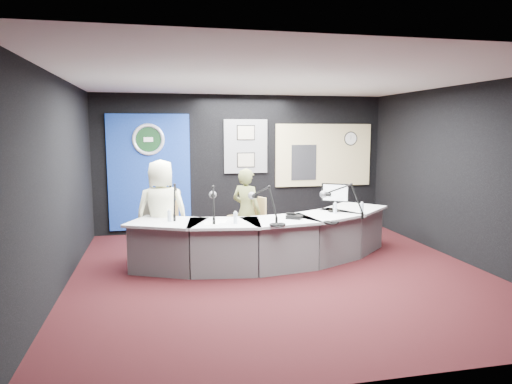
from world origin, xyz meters
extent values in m
plane|color=black|center=(0.00, 0.00, 0.00)|extent=(6.00, 6.00, 0.00)
cube|color=silver|center=(0.00, 0.00, 2.80)|extent=(6.00, 6.00, 0.02)
cube|color=black|center=(0.00, 3.00, 1.40)|extent=(6.00, 0.02, 2.80)
cube|color=black|center=(0.00, -3.00, 1.40)|extent=(6.00, 0.02, 2.80)
cube|color=black|center=(-3.00, 0.00, 1.40)|extent=(0.02, 6.00, 2.80)
cube|color=black|center=(3.00, 0.00, 1.40)|extent=(0.02, 6.00, 2.80)
cube|color=navy|center=(-1.90, 2.97, 1.25)|extent=(1.60, 0.05, 2.30)
torus|color=silver|center=(-1.90, 2.93, 1.90)|extent=(0.63, 0.07, 0.63)
cylinder|color=black|center=(-1.90, 2.94, 1.90)|extent=(0.48, 0.01, 0.48)
cube|color=slate|center=(0.05, 2.97, 1.75)|extent=(0.90, 0.04, 1.10)
cube|color=gray|center=(0.05, 2.94, 2.03)|extent=(0.34, 0.02, 0.27)
cube|color=gray|center=(0.05, 2.94, 1.47)|extent=(0.34, 0.02, 0.27)
cube|color=#CFBC81|center=(1.75, 2.97, 1.55)|extent=(2.12, 0.06, 1.32)
cube|color=#E8B693|center=(1.75, 2.96, 1.55)|extent=(2.00, 0.02, 1.20)
cube|color=black|center=(1.30, 2.94, 1.40)|extent=(0.55, 0.02, 0.75)
cylinder|color=white|center=(2.35, 2.94, 1.90)|extent=(0.28, 0.01, 0.28)
cube|color=gray|center=(-1.74, 1.16, 0.62)|extent=(0.51, 0.16, 0.70)
imported|color=#FAFBC8|center=(-1.69, 0.91, 0.82)|extent=(0.81, 0.53, 1.64)
imported|color=brown|center=(-0.29, 1.14, 0.73)|extent=(0.62, 0.62, 1.46)
cube|color=black|center=(1.10, 0.68, 1.07)|extent=(0.42, 0.27, 0.32)
cube|color=black|center=(0.28, 0.26, 0.78)|extent=(0.29, 0.27, 0.06)
torus|color=black|center=(0.70, -0.20, 0.77)|extent=(0.21, 0.21, 0.04)
torus|color=black|center=(-0.11, -0.20, 0.77)|extent=(0.22, 0.22, 0.04)
cube|color=white|center=(-1.00, 0.16, 0.75)|extent=(0.22, 0.31, 0.00)
cube|color=white|center=(-0.87, 0.28, 0.75)|extent=(0.31, 0.37, 0.00)
camera|label=1|loc=(-1.73, -6.29, 2.10)|focal=32.00mm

